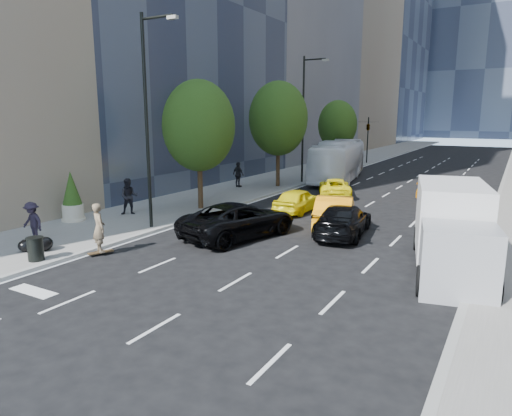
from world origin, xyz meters
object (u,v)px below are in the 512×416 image
Objects in this scene: black_sedan_lincoln at (239,220)px; box_truck at (452,229)px; black_sedan_mercedes at (343,220)px; trash_can at (36,249)px; city_bus at (339,161)px; skateboarder at (99,231)px; planter_shrub at (72,197)px.

box_truck reaches higher than black_sedan_lincoln.
trash_can is at bearing 41.04° from black_sedan_mercedes.
city_bus reaches higher than trash_can.
planter_shrub is at bearing -5.52° from skateboarder.
city_bus is (0.82, 25.54, 0.72)m from skateboarder.
trash_can is 0.33× the size of planter_shrub.
black_sedan_lincoln is at bearing -99.21° from skateboarder.
black_sedan_lincoln is at bearing 26.03° from black_sedan_mercedes.
skateboarder is 10.88m from black_sedan_mercedes.
trash_can is (-2.03, -27.57, -1.14)m from city_bus.
black_sedan_lincoln is 4.91m from black_sedan_mercedes.
skateboarder is 2.40m from trash_can.
city_bus is 4.74× the size of planter_shrub.
city_bus is 1.81× the size of box_truck.
skateboarder is 6.19m from black_sedan_lincoln.
planter_shrub is (-18.14, -1.86, -0.19)m from box_truck.
city_bus reaches higher than planter_shrub.
box_truck is at bearing 142.52° from black_sedan_mercedes.
box_truck is at bearing 27.22° from trash_can.
skateboarder is 0.29× the size of box_truck.
box_truck reaches higher than skateboarder.
trash_can is (-8.67, -9.94, -0.15)m from black_sedan_mercedes.
skateboarder is 0.77× the size of planter_shrub.
skateboarder is at bearing 70.99° from black_sedan_lincoln.
planter_shrub is (-6.43, -22.36, -0.33)m from city_bus.
city_bus reaches higher than black_sedan_lincoln.
box_truck is (11.71, -20.51, -0.14)m from city_bus.
black_sedan_lincoln is at bearing 57.45° from trash_can.
box_truck is (5.06, -2.88, 0.84)m from black_sedan_mercedes.
trash_can is at bearing 71.67° from black_sedan_lincoln.
skateboarder is 0.34× the size of black_sedan_lincoln.
box_truck is (12.53, 5.04, 0.58)m from skateboarder.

